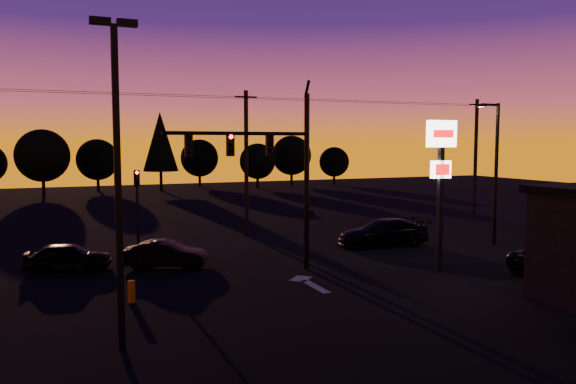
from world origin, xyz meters
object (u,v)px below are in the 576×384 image
Objects in this scene: traffic_signal_mast at (274,162)px; secondary_signal at (137,198)px; parking_lot_light at (117,162)px; suv_parked at (567,266)px; car_mid at (165,254)px; pylon_sign at (441,162)px; bollard at (132,291)px; car_left at (68,257)px; car_right at (383,233)px; streetlight at (495,167)px.

traffic_signal_mast reaches higher than secondary_signal.
parking_lot_light is 18.54m from suv_parked.
traffic_signal_mast is 2.24× the size of car_mid.
pylon_sign is 8.50× the size of bollard.
parking_lot_light is at bearing -136.63° from traffic_signal_mast.
bollard is at bearing 79.38° from parking_lot_light.
suv_parked is at bearing -97.39° from car_mid.
traffic_signal_mast is 10.19m from parking_lot_light.
car_left is at bearing -135.30° from secondary_signal.
traffic_signal_mast reaches higher than car_left.
car_right is (15.44, 10.64, -4.52)m from parking_lot_light.
streetlight is 22.95m from car_left.
car_right is at bearing 34.55° from parking_lot_light.
pylon_sign is 1.31× the size of car_right.
parking_lot_light is 19.29m from car_right.
bollard is at bearing -169.24° from streetlight.
bollard is (-1.64, -9.89, -2.46)m from secondary_signal.
car_left is 0.77× the size of suv_parked.
car_right is (14.58, 6.04, 0.35)m from bollard.
car_left reaches higher than bollard.
parking_lot_light reaches higher than streetlight.
traffic_signal_mast reaches higher than suv_parked.
parking_lot_light is 11.91m from car_left.
car_left is (-15.60, 6.43, -4.27)m from pylon_sign.
suv_parked reaches higher than car_mid.
secondary_signal reaches higher than bollard.
suv_parked reaches higher than bollard.
secondary_signal is at bearing 80.59° from bollard.
secondary_signal is 0.48× the size of parking_lot_light.
pylon_sign is 14.37m from bollard.
car_mid is at bearing -93.47° from car_left.
traffic_signal_mast is at bearing 160.64° from pylon_sign.
car_mid is at bearing 146.80° from traffic_signal_mast.
car_right reaches higher than car_left.
secondary_signal is 20.92m from suv_parked.
car_right is 10.39m from suv_parked.
traffic_signal_mast is at bearing 148.13° from suv_parked.
streetlight is (21.41, 8.50, -0.85)m from parking_lot_light.
traffic_signal_mast is 1.75× the size of suv_parked.
parking_lot_light is 1.34× the size of pylon_sign.
parking_lot_light is at bearing -162.99° from car_left.
car_right is (0.94, 6.14, -4.16)m from pylon_sign.
secondary_signal is at bearing 123.19° from traffic_signal_mast.
secondary_signal is at bearing 137.47° from suv_parked.
parking_lot_light is at bearing -172.86° from car_mid.
car_left is 21.69m from suv_parked.
streetlight is 1.55× the size of car_right.
secondary_signal is 1.13× the size of car_mid.
car_right reaches higher than car_mid.
streetlight is at bearing 10.76° from bollard.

